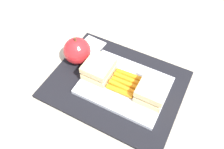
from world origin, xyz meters
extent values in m
plane|color=#B7AD99|center=(0.00, 0.00, 0.00)|extent=(2.40, 2.40, 0.00)
cube|color=black|center=(0.00, 0.00, 0.01)|extent=(0.36, 0.28, 0.01)
cube|color=white|center=(-0.03, 0.00, 0.02)|extent=(0.23, 0.17, 0.01)
cube|color=#DBC189|center=(-0.10, 0.00, 0.03)|extent=(0.07, 0.08, 0.02)
cube|color=beige|center=(-0.10, 0.00, 0.04)|extent=(0.07, 0.07, 0.01)
cube|color=#DBC189|center=(-0.10, 0.00, 0.06)|extent=(0.07, 0.08, 0.02)
cube|color=#DBC189|center=(0.05, 0.00, 0.03)|extent=(0.07, 0.08, 0.02)
cube|color=beige|center=(0.05, 0.00, 0.04)|extent=(0.07, 0.07, 0.01)
cube|color=#DBC189|center=(0.05, 0.00, 0.06)|extent=(0.07, 0.08, 0.02)
cylinder|color=orange|center=(-0.02, -0.03, 0.03)|extent=(0.08, 0.01, 0.02)
cylinder|color=orange|center=(-0.02, -0.02, 0.03)|extent=(0.08, 0.01, 0.01)
cylinder|color=orange|center=(-0.03, 0.00, 0.03)|extent=(0.08, 0.01, 0.02)
cylinder|color=orange|center=(-0.03, 0.02, 0.03)|extent=(0.08, 0.01, 0.02)
cylinder|color=orange|center=(-0.03, 0.03, 0.03)|extent=(0.08, 0.01, 0.02)
sphere|color=red|center=(0.14, -0.02, 0.05)|extent=(0.08, 0.08, 0.08)
cylinder|color=brown|center=(0.14, -0.02, 0.09)|extent=(0.01, 0.00, 0.01)
cube|color=white|center=(0.14, -0.09, 0.01)|extent=(0.07, 0.07, 0.00)
camera|label=1|loc=(-0.16, 0.33, 0.52)|focal=36.18mm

